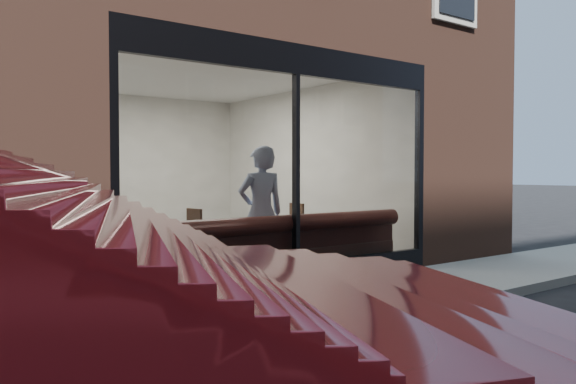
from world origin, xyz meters
TOP-DOWN VIEW (x-y plane):
  - ground at (0.00, 0.00)m, footprint 120.00×120.00m
  - sidewalk_near at (0.00, 1.00)m, footprint 40.00×2.00m
  - kerb_near at (0.00, -0.05)m, footprint 40.00×0.10m
  - host_building_pier_right at (3.75, 8.00)m, footprint 2.50×12.00m
  - host_building_backfill at (0.00, 11.00)m, footprint 5.00×6.00m
  - cafe_floor at (0.00, 5.00)m, footprint 6.00×6.00m
  - cafe_ceiling at (0.00, 5.00)m, footprint 6.00×6.00m
  - cafe_wall_back at (0.00, 7.99)m, footprint 5.00×0.00m
  - cafe_wall_left at (-2.49, 5.00)m, footprint 0.00×6.00m
  - cafe_wall_right at (2.49, 5.00)m, footprint 0.00×6.00m
  - storefront_kick at (0.00, 2.05)m, footprint 5.00×0.10m
  - storefront_header at (0.00, 2.05)m, footprint 5.00×0.10m
  - storefront_mullion at (0.00, 2.05)m, footprint 0.06×0.10m
  - storefront_glass at (0.00, 2.02)m, footprint 4.80×0.00m
  - banquette at (0.00, 2.45)m, footprint 4.00×0.55m
  - person at (-0.09, 2.75)m, footprint 0.76×0.57m
  - cafe_table_left at (-1.88, 3.00)m, footprint 0.82×0.82m
  - cafe_table_right at (1.30, 3.00)m, footprint 0.89×0.89m
  - cafe_chair_left at (-0.71, 3.95)m, footprint 0.41×0.41m
  - cafe_chair_right at (1.49, 4.24)m, footprint 0.40×0.40m
  - wall_poster at (-2.45, 4.54)m, footprint 0.02×0.66m

SIDE VIEW (x-z plane):
  - ground at x=0.00m, z-range 0.00..0.00m
  - sidewalk_near at x=0.00m, z-range 0.00..0.01m
  - cafe_floor at x=0.00m, z-range 0.02..0.02m
  - kerb_near at x=0.00m, z-range 0.00..0.12m
  - storefront_kick at x=0.00m, z-range 0.00..0.30m
  - banquette at x=0.00m, z-range 0.00..0.45m
  - cafe_chair_left at x=-0.71m, z-range 0.22..0.26m
  - cafe_chair_right at x=1.49m, z-range 0.22..0.26m
  - cafe_table_left at x=-1.88m, z-range 0.72..0.76m
  - cafe_table_right at x=1.30m, z-range 0.72..0.76m
  - person at x=-0.09m, z-range 0.00..1.89m
  - storefront_mullion at x=0.00m, z-range 0.30..2.80m
  - storefront_glass at x=0.00m, z-range -0.85..3.95m
  - cafe_wall_back at x=0.00m, z-range -0.90..4.10m
  - cafe_wall_left at x=-2.49m, z-range -1.40..4.60m
  - cafe_wall_right at x=2.49m, z-range -1.40..4.60m
  - host_building_pier_right at x=3.75m, z-range 0.00..3.20m
  - host_building_backfill at x=0.00m, z-range 0.00..3.20m
  - wall_poster at x=-2.45m, z-range 1.26..2.13m
  - storefront_header at x=0.00m, z-range 2.80..3.20m
  - cafe_ceiling at x=0.00m, z-range 3.19..3.19m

